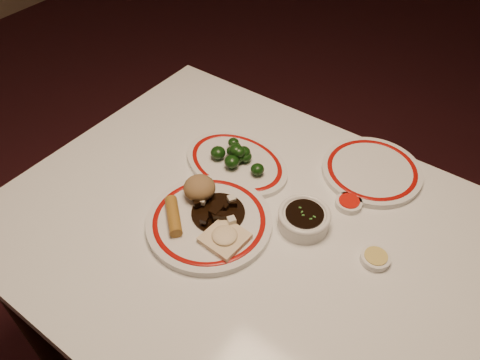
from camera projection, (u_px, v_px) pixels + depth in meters
name	position (u px, v px, depth m)	size (l,w,h in m)	color
dining_table	(257.00, 255.00, 1.14)	(1.20, 0.90, 0.75)	white
main_plate	(209.00, 222.00, 1.08)	(0.33, 0.33, 0.02)	silver
rice_mound	(199.00, 188.00, 1.11)	(0.08, 0.08, 0.06)	olive
spring_roll	(173.00, 216.00, 1.06)	(0.03, 0.03, 0.11)	#A37228
fried_wonton	(225.00, 237.00, 1.02)	(0.09, 0.09, 0.02)	beige
stirfry_heap	(218.00, 211.00, 1.08)	(0.13, 0.13, 0.03)	black
broccoli_plate	(236.00, 163.00, 1.22)	(0.31, 0.27, 0.02)	silver
broccoli_pile	(237.00, 155.00, 1.20)	(0.15, 0.09, 0.05)	#23471C
soy_bowl	(304.00, 219.00, 1.07)	(0.12, 0.12, 0.04)	silver
sweet_sour_dish	(349.00, 203.00, 1.12)	(0.06, 0.06, 0.02)	silver
mustard_dish	(375.00, 258.00, 1.01)	(0.06, 0.06, 0.02)	silver
far_plate	(372.00, 170.00, 1.20)	(0.27, 0.27, 0.02)	silver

